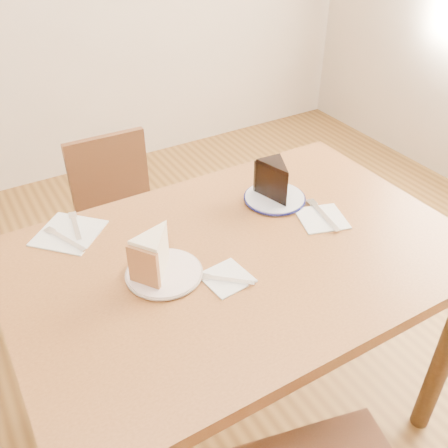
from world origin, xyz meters
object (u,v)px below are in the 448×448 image
(chair_far, at_px, (124,224))
(plate_cream, at_px, (164,273))
(plate_navy, at_px, (275,198))
(chocolate_cake, at_px, (277,183))
(table, at_px, (240,279))
(carrot_cake, at_px, (157,253))

(chair_far, bearing_deg, plate_cream, 81.05)
(plate_cream, distance_m, plate_navy, 0.46)
(chocolate_cake, bearing_deg, chair_far, -57.78)
(chair_far, height_order, plate_cream, plate_cream)
(table, distance_m, plate_navy, 0.29)
(table, distance_m, carrot_cake, 0.28)
(chair_far, relative_size, plate_cream, 4.08)
(chair_far, distance_m, plate_navy, 0.73)
(chair_far, bearing_deg, chocolate_cake, 119.47)
(table, bearing_deg, carrot_cake, 171.54)
(chair_far, xyz_separation_m, chocolate_cake, (0.31, -0.58, 0.39))
(chair_far, xyz_separation_m, carrot_cake, (-0.14, -0.70, 0.39))
(plate_navy, bearing_deg, plate_cream, -161.94)
(carrot_cake, bearing_deg, plate_cream, -9.74)
(plate_navy, xyz_separation_m, carrot_cake, (-0.45, -0.13, 0.06))
(carrot_cake, bearing_deg, chair_far, 134.15)
(table, bearing_deg, chair_far, 96.54)
(chair_far, bearing_deg, carrot_cake, 80.20)
(carrot_cake, bearing_deg, chocolate_cake, 70.54)
(table, xyz_separation_m, plate_navy, (0.22, 0.16, 0.10))
(plate_cream, height_order, chocolate_cake, chocolate_cake)
(plate_cream, bearing_deg, plate_navy, 18.06)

